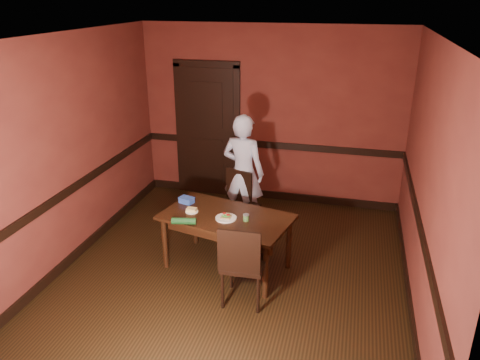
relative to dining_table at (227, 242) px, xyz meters
The scene contains 22 objects.
floor 0.37m from the dining_table, 44.23° to the right, with size 4.00×4.50×0.01m, color black.
ceiling 2.36m from the dining_table, 44.23° to the right, with size 4.00×4.50×0.01m, color white.
wall_back 2.38m from the dining_table, 87.39° to the left, with size 4.00×0.02×2.70m, color maroon.
wall_front 2.55m from the dining_table, 87.60° to the right, with size 4.00×0.02×2.70m, color maroon.
wall_left 2.15m from the dining_table, behind, with size 0.02×4.50×2.70m, color maroon.
wall_right 2.33m from the dining_table, ahead, with size 0.02×4.50×2.70m, color maroon.
dado_back 2.21m from the dining_table, 87.37° to the left, with size 4.00×0.03×0.10m, color black.
dado_left 1.97m from the dining_table, behind, with size 0.03×4.50×0.10m, color black.
dado_right 2.16m from the dining_table, ahead, with size 0.03×4.50×0.10m, color black.
baseboard_back 2.16m from the dining_table, 87.37° to the left, with size 4.00×0.03×0.12m, color black.
baseboard_left 1.91m from the dining_table, behind, with size 0.03×4.50×0.12m, color black.
baseboard_right 2.11m from the dining_table, ahead, with size 0.03×4.50×0.12m, color black.
door 2.42m from the dining_table, 113.03° to the left, with size 1.05×0.07×2.20m.
dining_table is the anchor object (origin of this frame).
chair_far 0.84m from the dining_table, 92.92° to the left, with size 0.41×0.41×0.88m, color black, non-canonical shape.
chair_near 0.69m from the dining_table, 58.47° to the right, with size 0.44×0.44×0.94m, color black, non-canonical shape.
person 1.20m from the dining_table, 93.63° to the left, with size 0.59×0.39×1.63m, color silver.
sandwich_plate 0.37m from the dining_table, 77.65° to the right, with size 0.24×0.24×0.06m.
sauce_jar 0.47m from the dining_table, 16.07° to the right, with size 0.07×0.07×0.08m.
cheese_saucer 0.56m from the dining_table, behind, with size 0.15×0.15×0.05m.
food_tub 0.72m from the dining_table, 158.71° to the left, with size 0.20×0.17×0.07m.
wrapped_veg 0.64m from the dining_table, 141.55° to the right, with size 0.08×0.08×0.27m, color #16441B.
Camera 1 is at (1.25, -4.59, 3.10)m, focal length 35.00 mm.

